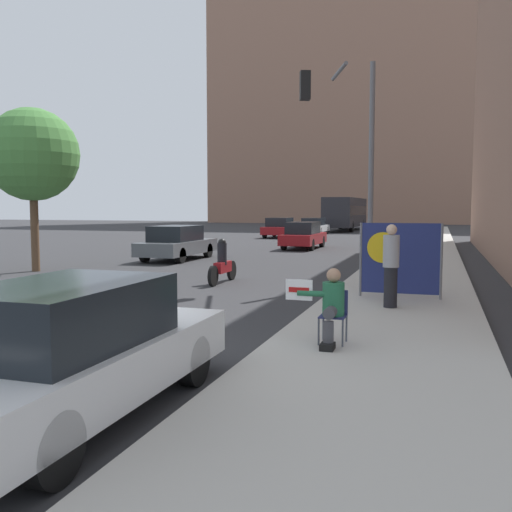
{
  "coord_description": "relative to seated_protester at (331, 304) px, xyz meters",
  "views": [
    {
      "loc": [
        4.71,
        -6.04,
        2.27
      ],
      "look_at": [
        0.67,
        6.55,
        1.13
      ],
      "focal_mm": 40.0,
      "sensor_mm": 36.0,
      "label": 1
    }
  ],
  "objects": [
    {
      "name": "car_on_road_distant",
      "position": [
        -9.76,
        32.49,
        -0.03
      ],
      "size": [
        1.86,
        4.19,
        1.49
      ],
      "color": "maroon",
      "rests_on": "ground_plane"
    },
    {
      "name": "parked_car_curbside",
      "position": [
        -2.14,
        -3.56,
        -0.03
      ],
      "size": [
        1.73,
        4.48,
        1.49
      ],
      "color": "white",
      "rests_on": "ground_plane"
    },
    {
      "name": "seated_protester",
      "position": [
        0.0,
        0.0,
        0.0
      ],
      "size": [
        0.94,
        0.77,
        1.18
      ],
      "rotation": [
        0.0,
        0.0,
        -0.03
      ],
      "color": "#474C56",
      "rests_on": "sidewalk_curb"
    },
    {
      "name": "motorcycle_on_road",
      "position": [
        -4.58,
        7.19,
        -0.21
      ],
      "size": [
        0.28,
        2.14,
        1.34
      ],
      "color": "maroon",
      "rests_on": "ground_plane"
    },
    {
      "name": "building_backdrop_far",
      "position": [
        -5.16,
        75.77,
        19.53
      ],
      "size": [
        52.0,
        12.0,
        40.61
      ],
      "color": "#936B56",
      "rests_on": "ground_plane"
    },
    {
      "name": "jogger_on_sidewalk",
      "position": [
        0.61,
        3.62,
        0.28
      ],
      "size": [
        0.34,
        0.34,
        1.76
      ],
      "rotation": [
        0.0,
        0.0,
        2.92
      ],
      "color": "black",
      "rests_on": "sidewalk_curb"
    },
    {
      "name": "traffic_light_pole",
      "position": [
        -1.09,
        8.68,
        3.6
      ],
      "size": [
        2.16,
        1.93,
        6.43
      ],
      "color": "slate",
      "rests_on": "sidewalk_curb"
    },
    {
      "name": "protest_banner",
      "position": [
        0.7,
        4.99,
        0.3
      ],
      "size": [
        1.89,
        0.06,
        1.75
      ],
      "color": "slate",
      "rests_on": "sidewalk_curb"
    },
    {
      "name": "ground_plane",
      "position": [
        -3.16,
        -2.58,
        -0.77
      ],
      "size": [
        160.0,
        160.0,
        0.0
      ],
      "primitive_type": "plane",
      "color": "#303033"
    },
    {
      "name": "car_on_road_midblock",
      "position": [
        -5.5,
        21.82,
        -0.04
      ],
      "size": [
        1.7,
        4.54,
        1.47
      ],
      "color": "maroon",
      "rests_on": "ground_plane"
    },
    {
      "name": "sidewalk_curb",
      "position": [
        0.73,
        12.42,
        -0.7
      ],
      "size": [
        3.47,
        90.0,
        0.15
      ],
      "primitive_type": "cube",
      "color": "#B7B2A8",
      "rests_on": "ground_plane"
    },
    {
      "name": "city_bus_on_road",
      "position": [
        -7.15,
        47.16,
        1.05
      ],
      "size": [
        2.57,
        11.93,
        3.16
      ],
      "color": "#232328",
      "rests_on": "ground_plane"
    },
    {
      "name": "street_tree_near_curb",
      "position": [
        -12.04,
        8.13,
        3.31
      ],
      "size": [
        3.23,
        3.23,
        5.72
      ],
      "color": "brown",
      "rests_on": "ground_plane"
    },
    {
      "name": "car_on_road_nearest",
      "position": [
        -9.19,
        13.67,
        -0.04
      ],
      "size": [
        1.84,
        4.64,
        1.48
      ],
      "color": "#565B60",
      "rests_on": "ground_plane"
    },
    {
      "name": "car_on_road_far_lane",
      "position": [
        -8.32,
        37.78,
        -0.07
      ],
      "size": [
        1.82,
        4.47,
        1.39
      ],
      "color": "white",
      "rests_on": "ground_plane"
    }
  ]
}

